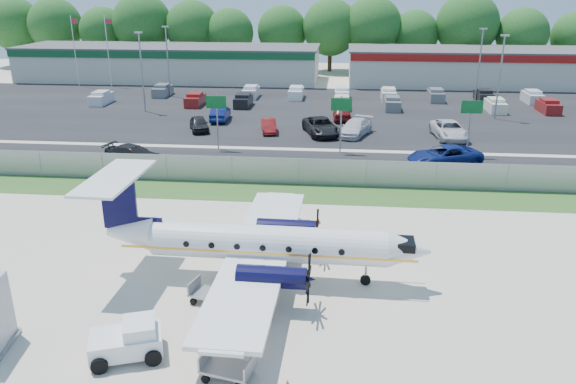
# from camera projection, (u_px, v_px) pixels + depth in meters

# --- Properties ---
(ground) EXTENTS (170.00, 170.00, 0.00)m
(ground) POSITION_uv_depth(u_px,v_px,m) (277.00, 274.00, 28.75)
(ground) COLOR beige
(ground) RESTS_ON ground
(grass_verge) EXTENTS (170.00, 4.00, 0.02)m
(grass_verge) POSITION_uv_depth(u_px,v_px,m) (296.00, 193.00, 39.96)
(grass_verge) COLOR #2D561E
(grass_verge) RESTS_ON ground
(access_road) EXTENTS (170.00, 8.00, 0.02)m
(access_road) POSITION_uv_depth(u_px,v_px,m) (303.00, 164.00, 46.50)
(access_road) COLOR black
(access_road) RESTS_ON ground
(parking_lot) EXTENTS (170.00, 32.00, 0.02)m
(parking_lot) POSITION_uv_depth(u_px,v_px,m) (316.00, 111.00, 66.12)
(parking_lot) COLOR black
(parking_lot) RESTS_ON ground
(perimeter_fence) EXTENTS (120.00, 0.06, 1.99)m
(perimeter_fence) POSITION_uv_depth(u_px,v_px,m) (298.00, 171.00, 41.48)
(perimeter_fence) COLOR gray
(perimeter_fence) RESTS_ON ground
(building_west) EXTENTS (46.40, 12.40, 5.24)m
(building_west) POSITION_uv_depth(u_px,v_px,m) (170.00, 63.00, 87.93)
(building_west) COLOR beige
(building_west) RESTS_ON ground
(building_east) EXTENTS (44.40, 12.40, 5.24)m
(building_east) POSITION_uv_depth(u_px,v_px,m) (498.00, 67.00, 83.39)
(building_east) COLOR beige
(building_east) RESTS_ON ground
(sign_left) EXTENTS (1.80, 0.26, 5.00)m
(sign_left) POSITION_uv_depth(u_px,v_px,m) (217.00, 110.00, 49.63)
(sign_left) COLOR gray
(sign_left) RESTS_ON ground
(sign_mid) EXTENTS (1.80, 0.26, 5.00)m
(sign_mid) POSITION_uv_depth(u_px,v_px,m) (341.00, 112.00, 48.63)
(sign_mid) COLOR gray
(sign_mid) RESTS_ON ground
(sign_right) EXTENTS (1.80, 0.26, 5.00)m
(sign_right) POSITION_uv_depth(u_px,v_px,m) (471.00, 115.00, 47.64)
(sign_right) COLOR gray
(sign_right) RESTS_ON ground
(flagpole_west) EXTENTS (1.06, 0.12, 10.00)m
(flagpole_west) POSITION_uv_depth(u_px,v_px,m) (75.00, 47.00, 81.45)
(flagpole_west) COLOR white
(flagpole_west) RESTS_ON ground
(flagpole_east) EXTENTS (1.06, 0.12, 10.00)m
(flagpole_east) POSITION_uv_depth(u_px,v_px,m) (108.00, 47.00, 81.00)
(flagpole_east) COLOR white
(flagpole_east) RESTS_ON ground
(light_pole_nw) EXTENTS (0.90, 0.35, 9.09)m
(light_pole_nw) POSITION_uv_depth(u_px,v_px,m) (141.00, 67.00, 64.27)
(light_pole_nw) COLOR gray
(light_pole_nw) RESTS_ON ground
(light_pole_ne) EXTENTS (0.90, 0.35, 9.09)m
(light_pole_ne) POSITION_uv_depth(u_px,v_px,m) (500.00, 71.00, 60.64)
(light_pole_ne) COLOR gray
(light_pole_ne) RESTS_ON ground
(light_pole_sw) EXTENTS (0.90, 0.35, 9.09)m
(light_pole_sw) POSITION_uv_depth(u_px,v_px,m) (167.00, 56.00, 73.61)
(light_pole_sw) COLOR gray
(light_pole_sw) RESTS_ON ground
(light_pole_se) EXTENTS (0.90, 0.35, 9.09)m
(light_pole_se) POSITION_uv_depth(u_px,v_px,m) (480.00, 60.00, 69.98)
(light_pole_se) COLOR gray
(light_pole_se) RESTS_ON ground
(tree_line) EXTENTS (112.00, 6.00, 14.00)m
(tree_line) POSITION_uv_depth(u_px,v_px,m) (326.00, 71.00, 97.89)
(tree_line) COLOR #1B5218
(tree_line) RESTS_ON ground
(aircraft) EXTENTS (16.58, 16.38, 5.16)m
(aircraft) POSITION_uv_depth(u_px,v_px,m) (261.00, 243.00, 27.62)
(aircraft) COLOR white
(aircraft) RESTS_ON ground
(pushback_tug) EXTENTS (3.17, 2.75, 1.50)m
(pushback_tug) POSITION_uv_depth(u_px,v_px,m) (129.00, 340.00, 22.19)
(pushback_tug) COLOR white
(pushback_tug) RESTS_ON ground
(baggage_cart_near) EXTENTS (2.11, 1.53, 1.00)m
(baggage_cart_near) POSITION_uv_depth(u_px,v_px,m) (228.00, 368.00, 20.97)
(baggage_cart_near) COLOR gray
(baggage_cart_near) RESTS_ON ground
(baggage_cart_far) EXTENTS (2.14, 1.63, 0.99)m
(baggage_cart_far) POSITION_uv_depth(u_px,v_px,m) (211.00, 293.00, 26.05)
(baggage_cart_far) COLOR gray
(baggage_cart_far) RESTS_ON ground
(cone_nose) EXTENTS (0.34, 0.34, 0.48)m
(cone_nose) POSITION_uv_depth(u_px,v_px,m) (366.00, 247.00, 31.25)
(cone_nose) COLOR #E85707
(cone_nose) RESTS_ON ground
(cone_starboard_wing) EXTENTS (0.34, 0.34, 0.48)m
(cone_starboard_wing) POSITION_uv_depth(u_px,v_px,m) (318.00, 220.00, 34.85)
(cone_starboard_wing) COLOR #E85707
(cone_starboard_wing) RESTS_ON ground
(road_car_west) EXTENTS (5.65, 3.68, 1.52)m
(road_car_west) POSITION_uv_depth(u_px,v_px,m) (135.00, 163.00, 46.74)
(road_car_west) COLOR black
(road_car_west) RESTS_ON ground
(road_car_mid) EXTENTS (6.65, 4.72, 1.68)m
(road_car_mid) POSITION_uv_depth(u_px,v_px,m) (444.00, 166.00, 46.10)
(road_car_mid) COLOR navy
(road_car_mid) RESTS_ON ground
(parked_car_a) EXTENTS (3.08, 4.60, 1.46)m
(parked_car_a) POSITION_uv_depth(u_px,v_px,m) (199.00, 131.00, 57.28)
(parked_car_a) COLOR black
(parked_car_a) RESTS_ON ground
(parked_car_b) EXTENTS (2.17, 4.23, 1.33)m
(parked_car_b) POSITION_uv_depth(u_px,v_px,m) (269.00, 132.00, 56.76)
(parked_car_b) COLOR maroon
(parked_car_b) RESTS_ON ground
(parked_car_c) EXTENTS (4.37, 6.51, 1.66)m
(parked_car_c) POSITION_uv_depth(u_px,v_px,m) (321.00, 134.00, 55.88)
(parked_car_c) COLOR black
(parked_car_c) RESTS_ON ground
(parked_car_d) EXTENTS (3.99, 5.87, 1.58)m
(parked_car_d) POSITION_uv_depth(u_px,v_px,m) (355.00, 135.00, 55.51)
(parked_car_d) COLOR silver
(parked_car_d) RESTS_ON ground
(parked_car_e) EXTENTS (3.33, 6.23, 1.67)m
(parked_car_e) POSITION_uv_depth(u_px,v_px,m) (448.00, 138.00, 54.53)
(parked_car_e) COLOR silver
(parked_car_e) RESTS_ON ground
(parked_car_f) EXTENTS (1.92, 4.86, 1.57)m
(parked_car_f) POSITION_uv_depth(u_px,v_px,m) (221.00, 121.00, 61.64)
(parked_car_f) COLOR navy
(parked_car_f) RESTS_ON ground
(parked_car_g) EXTENTS (2.09, 4.83, 1.62)m
(parked_car_g) POSITION_uv_depth(u_px,v_px,m) (342.00, 120.00, 61.95)
(parked_car_g) COLOR maroon
(parked_car_g) RESTS_ON ground
(far_parking_rows) EXTENTS (56.00, 10.00, 1.60)m
(far_parking_rows) POSITION_uv_depth(u_px,v_px,m) (318.00, 103.00, 70.79)
(far_parking_rows) COLOR gray
(far_parking_rows) RESTS_ON ground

